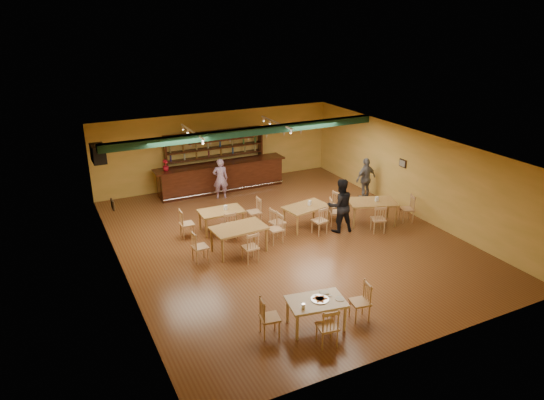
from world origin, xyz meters
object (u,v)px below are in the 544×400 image
dining_table_b (306,216)px  patron_bar (220,179)px  bar_counter (221,177)px  patron_right_a (340,205)px  dining_table_a (222,220)px  dining_table_d (371,212)px  near_table (316,314)px  dining_table_c (239,239)px

dining_table_b → patron_bar: size_ratio=0.93×
bar_counter → patron_right_a: patron_right_a is taller
patron_bar → dining_table_a: bearing=84.6°
dining_table_d → patron_bar: bearing=149.6°
dining_table_b → patron_right_a: (0.80, -0.80, 0.53)m
near_table → dining_table_c: bearing=101.2°
patron_bar → patron_right_a: bearing=132.6°
bar_counter → dining_table_a: size_ratio=3.72×
dining_table_b → dining_table_d: size_ratio=0.92×
patron_bar → dining_table_c: bearing=90.9°
patron_bar → patron_right_a: 5.15m
bar_counter → patron_bar: 0.92m
near_table → patron_right_a: (3.40, 4.17, 0.55)m
near_table → patron_right_a: 5.41m
bar_counter → dining_table_c: bar_counter is taller
dining_table_d → near_table: 6.36m
dining_table_a → dining_table_b: bearing=-18.3°
dining_table_d → patron_bar: 5.86m
bar_counter → dining_table_d: bar_counter is taller
patron_bar → patron_right_a: size_ratio=0.87×
dining_table_a → patron_bar: bearing=71.0°
bar_counter → dining_table_d: bearing=-57.5°
bar_counter → patron_bar: size_ratio=3.37×
dining_table_b → near_table: 5.61m
bar_counter → near_table: bearing=-98.0°
dining_table_c → near_table: bearing=-91.9°
dining_table_a → patron_bar: patron_bar is taller
dining_table_c → patron_bar: patron_bar is taller
dining_table_c → dining_table_d: 4.84m
patron_bar → near_table: bearing=98.4°
dining_table_c → dining_table_a: bearing=84.3°
patron_right_a → bar_counter: bearing=-58.8°
dining_table_b → dining_table_d: bearing=-28.8°
bar_counter → dining_table_a: bearing=-110.8°
dining_table_b → dining_table_c: (-2.70, -0.70, 0.03)m
dining_table_c → near_table: 4.27m
dining_table_b → patron_bar: 4.11m
bar_counter → patron_bar: (-0.34, -0.83, 0.22)m
bar_counter → patron_right_a: bearing=-69.2°
dining_table_a → patron_right_a: (3.44, -1.74, 0.54)m
dining_table_d → patron_bar: size_ratio=1.01×
dining_table_c → dining_table_d: bearing=-3.7°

